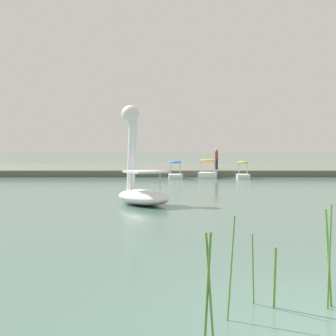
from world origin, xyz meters
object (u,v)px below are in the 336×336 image
swan_boat (142,181)px  person_on_path (219,158)px  pedal_boat_blue (178,173)px  pedal_boat_lime (245,173)px  pedal_boat_orange (210,172)px

swan_boat → person_on_path: 21.01m
swan_boat → pedal_boat_blue: (1.60, 16.58, -0.48)m
pedal_boat_lime → pedal_boat_blue: size_ratio=0.95×
pedal_boat_orange → person_on_path: person_on_path is taller
pedal_boat_blue → person_on_path: person_on_path is taller
pedal_boat_blue → pedal_boat_orange: bearing=9.7°
pedal_boat_lime → person_on_path: (-1.52, 3.83, 1.00)m
swan_boat → pedal_boat_orange: 17.44m
swan_boat → pedal_boat_lime: size_ratio=2.17×
pedal_boat_orange → person_on_path: size_ratio=1.42×
pedal_boat_lime → pedal_boat_orange: 2.52m
swan_boat → pedal_boat_blue: bearing=84.5°
swan_boat → person_on_path: bearing=76.4°
pedal_boat_orange → pedal_boat_blue: 2.39m
pedal_boat_lime → pedal_boat_orange: size_ratio=0.76×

